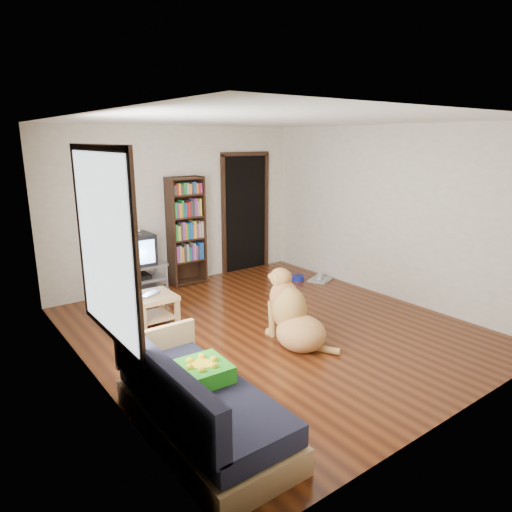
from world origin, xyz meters
TOP-DOWN VIEW (x-y plane):
  - ground at (0.00, 0.00)m, footprint 5.00×5.00m
  - ceiling at (0.00, 0.00)m, footprint 5.00×5.00m
  - wall_back at (0.00, 2.50)m, footprint 4.50×0.00m
  - wall_front at (0.00, -2.50)m, footprint 4.50×0.00m
  - wall_left at (-2.25, 0.00)m, footprint 0.00×5.00m
  - wall_right at (2.25, 0.00)m, footprint 0.00×5.00m
  - green_cushion at (-1.75, -1.27)m, footprint 0.44×0.44m
  - laptop at (-1.17, 1.02)m, footprint 0.35×0.29m
  - dog_bowl at (1.66, 1.34)m, footprint 0.22×0.22m
  - grey_rag at (1.96, 1.09)m, footprint 0.49×0.45m
  - window at (-2.23, -0.50)m, footprint 0.03×1.46m
  - doorway at (1.35, 2.48)m, footprint 1.03×0.05m
  - tv_stand at (-0.90, 2.25)m, footprint 0.90×0.45m
  - crt_tv at (-0.90, 2.27)m, footprint 0.55×0.52m
  - bookshelf at (0.05, 2.34)m, footprint 0.60×0.30m
  - sofa at (-1.87, -1.38)m, footprint 0.80×1.80m
  - coffee_table at (-1.17, 1.05)m, footprint 0.55×0.55m
  - dog at (-0.07, -0.50)m, footprint 0.59×1.11m

SIDE VIEW (x-z plane):
  - ground at x=0.00m, z-range 0.00..0.00m
  - grey_rag at x=1.96m, z-range 0.00..0.03m
  - dog_bowl at x=1.66m, z-range 0.00..0.08m
  - sofa at x=-1.87m, z-range -0.14..0.66m
  - tv_stand at x=-0.90m, z-range 0.02..0.52m
  - coffee_table at x=-1.17m, z-range 0.08..0.48m
  - dog at x=-0.07m, z-range -0.12..0.79m
  - laptop at x=-1.17m, z-range 0.40..0.42m
  - green_cushion at x=-1.75m, z-range 0.42..0.56m
  - crt_tv at x=-0.90m, z-range 0.45..1.03m
  - bookshelf at x=0.05m, z-range 0.10..1.90m
  - doorway at x=1.35m, z-range 0.03..2.21m
  - wall_back at x=0.00m, z-range -0.95..3.55m
  - wall_front at x=0.00m, z-range -0.95..3.55m
  - wall_left at x=-2.25m, z-range -1.20..3.80m
  - wall_right at x=2.25m, z-range -1.20..3.80m
  - window at x=-2.23m, z-range 0.65..2.35m
  - ceiling at x=0.00m, z-range 2.60..2.60m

